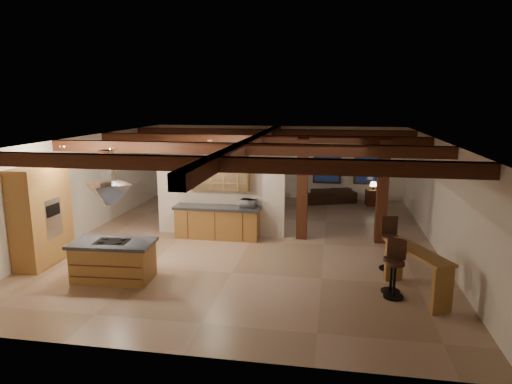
# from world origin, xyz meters

# --- Properties ---
(ground) EXTENTS (12.00, 12.00, 0.00)m
(ground) POSITION_xyz_m (0.00, 0.00, 0.00)
(ground) COLOR tan
(ground) RESTS_ON ground
(room_walls) EXTENTS (12.00, 12.00, 12.00)m
(room_walls) POSITION_xyz_m (0.00, 0.00, 1.78)
(room_walls) COLOR beige
(room_walls) RESTS_ON ground
(ceiling_beams) EXTENTS (10.00, 12.00, 0.28)m
(ceiling_beams) POSITION_xyz_m (0.00, 0.00, 2.76)
(ceiling_beams) COLOR #38130E
(ceiling_beams) RESTS_ON room_walls
(timber_posts) EXTENTS (2.50, 0.30, 2.90)m
(timber_posts) POSITION_xyz_m (2.50, 0.50, 1.76)
(timber_posts) COLOR #38130E
(timber_posts) RESTS_ON ground
(partition_wall) EXTENTS (3.80, 0.18, 2.20)m
(partition_wall) POSITION_xyz_m (-1.00, 0.50, 1.10)
(partition_wall) COLOR beige
(partition_wall) RESTS_ON ground
(pantry_cabinet) EXTENTS (0.67, 1.60, 2.40)m
(pantry_cabinet) POSITION_xyz_m (-4.67, -2.60, 1.20)
(pantry_cabinet) COLOR #93602F
(pantry_cabinet) RESTS_ON ground
(back_counter) EXTENTS (2.50, 0.66, 0.94)m
(back_counter) POSITION_xyz_m (-1.00, 0.11, 0.48)
(back_counter) COLOR #93602F
(back_counter) RESTS_ON ground
(upper_display_cabinet) EXTENTS (1.80, 0.36, 0.95)m
(upper_display_cabinet) POSITION_xyz_m (-1.00, 0.31, 1.85)
(upper_display_cabinet) COLOR #93602F
(upper_display_cabinet) RESTS_ON partition_wall
(range_hood) EXTENTS (1.10, 1.10, 1.40)m
(range_hood) POSITION_xyz_m (-2.50, -3.30, 1.78)
(range_hood) COLOR silver
(range_hood) RESTS_ON room_walls
(back_windows) EXTENTS (2.70, 0.07, 1.70)m
(back_windows) POSITION_xyz_m (2.80, 5.93, 1.50)
(back_windows) COLOR #38130E
(back_windows) RESTS_ON room_walls
(framed_art) EXTENTS (0.65, 0.05, 0.85)m
(framed_art) POSITION_xyz_m (-1.50, 5.94, 1.70)
(framed_art) COLOR #38130E
(framed_art) RESTS_ON room_walls
(recessed_cans) EXTENTS (3.16, 2.46, 0.03)m
(recessed_cans) POSITION_xyz_m (-2.53, -1.93, 2.87)
(recessed_cans) COLOR silver
(recessed_cans) RESTS_ON room_walls
(kitchen_island) EXTENTS (1.86, 1.06, 0.90)m
(kitchen_island) POSITION_xyz_m (-2.50, -3.30, 0.45)
(kitchen_island) COLOR #93602F
(kitchen_island) RESTS_ON ground
(dining_table) EXTENTS (2.07, 1.40, 0.67)m
(dining_table) POSITION_xyz_m (-0.75, 3.07, 0.33)
(dining_table) COLOR #381C0E
(dining_table) RESTS_ON ground
(sofa) EXTENTS (2.23, 1.50, 0.61)m
(sofa) POSITION_xyz_m (2.09, 5.33, 0.30)
(sofa) COLOR black
(sofa) RESTS_ON ground
(microwave) EXTENTS (0.49, 0.39, 0.24)m
(microwave) POSITION_xyz_m (-0.10, 0.11, 1.06)
(microwave) COLOR #B7B8BC
(microwave) RESTS_ON back_counter
(bar_counter) EXTENTS (1.19, 1.87, 0.97)m
(bar_counter) POSITION_xyz_m (3.98, -3.05, 0.65)
(bar_counter) COLOR #93602F
(bar_counter) RESTS_ON ground
(side_table) EXTENTS (0.55, 0.55, 0.60)m
(side_table) POSITION_xyz_m (3.76, 5.13, 0.30)
(side_table) COLOR #38130E
(side_table) RESTS_ON ground
(table_lamp) EXTENTS (0.26, 0.26, 0.31)m
(table_lamp) POSITION_xyz_m (3.76, 5.13, 0.81)
(table_lamp) COLOR black
(table_lamp) RESTS_ON side_table
(bar_stool_a) EXTENTS (0.42, 0.44, 1.17)m
(bar_stool_a) POSITION_xyz_m (3.54, -3.19, 0.59)
(bar_stool_a) COLOR black
(bar_stool_a) RESTS_ON ground
(bar_stool_b) EXTENTS (0.43, 0.44, 1.13)m
(bar_stool_b) POSITION_xyz_m (3.52, -2.93, 0.57)
(bar_stool_b) COLOR black
(bar_stool_b) RESTS_ON ground
(bar_stool_c) EXTENTS (0.44, 0.44, 1.25)m
(bar_stool_c) POSITION_xyz_m (3.61, -1.58, 0.63)
(bar_stool_c) COLOR black
(bar_stool_c) RESTS_ON ground
(dining_chairs) EXTENTS (1.97, 1.97, 1.10)m
(dining_chairs) POSITION_xyz_m (-0.75, 3.07, 0.56)
(dining_chairs) COLOR #38130E
(dining_chairs) RESTS_ON ground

